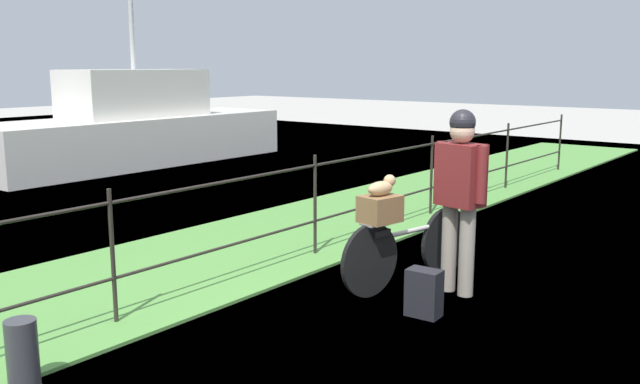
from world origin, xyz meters
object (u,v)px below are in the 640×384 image
bicycle_main (408,248)px  terrier_dog (382,187)px  backpack_on_paving (424,293)px  mooring_bollard (23,356)px  moored_boat_near (137,129)px  wooden_crate (380,209)px  cyclist_person (460,185)px

bicycle_main → terrier_dog: 0.73m
terrier_dog → backpack_on_paving: 1.03m
backpack_on_paving → mooring_bollard: size_ratio=0.84×
moored_boat_near → mooring_bollard: bearing=-130.9°
wooden_crate → bicycle_main: bearing=-11.1°
bicycle_main → wooden_crate: bearing=168.9°
wooden_crate → backpack_on_paving: size_ratio=0.86×
bicycle_main → moored_boat_near: bearing=68.3°
bicycle_main → cyclist_person: 0.81m
wooden_crate → moored_boat_near: moored_boat_near is taller
mooring_bollard → moored_boat_near: bearing=49.1°
terrier_dog → backpack_on_paving: terrier_dog is taller
terrier_dog → cyclist_person: 0.70m
mooring_bollard → bicycle_main: bearing=-13.6°
mooring_bollard → moored_boat_near: size_ratio=0.07×
mooring_bollard → terrier_dog: bearing=-13.9°
terrier_dog → backpack_on_paving: size_ratio=0.81×
cyclist_person → backpack_on_paving: bearing=-175.3°
wooden_crate → terrier_dog: (0.02, -0.00, 0.20)m
backpack_on_paving → moored_boat_near: 10.11m
backpack_on_paving → mooring_bollard: mooring_bollard is taller
cyclist_person → backpack_on_paving: size_ratio=4.21×
terrier_dog → bicycle_main: bearing=-11.1°
wooden_crate → mooring_bollard: (-3.00, 0.74, -0.55)m
terrier_dog → mooring_bollard: bearing=166.1°
backpack_on_paving → moored_boat_near: moored_boat_near is taller
bicycle_main → mooring_bollard: bicycle_main is taller
bicycle_main → cyclist_person: (0.08, -0.47, 0.65)m
moored_boat_near → cyclist_person: bearing=-110.2°
terrier_dog → backpack_on_paving: (-0.27, -0.60, -0.79)m
terrier_dog → backpack_on_paving: bearing=-114.0°
backpack_on_paving → wooden_crate: bearing=154.7°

